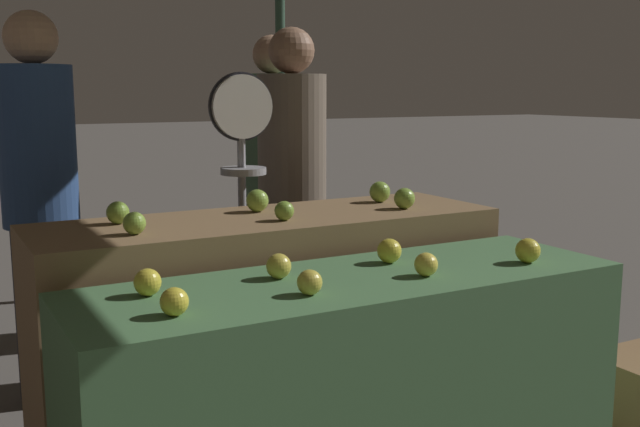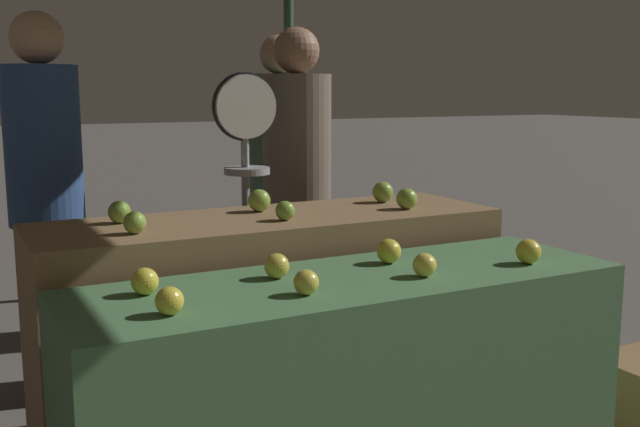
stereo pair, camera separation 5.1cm
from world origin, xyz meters
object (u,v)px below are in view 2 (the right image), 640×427
object	(u,v)px
person_customer_left	(280,160)
person_customer_right	(45,178)
person_vendor_at_scale	(297,175)
produce_scale	(246,166)

from	to	relation	value
person_customer_left	person_customer_right	world-z (taller)	person_customer_right
person_vendor_at_scale	produce_scale	bearing A→B (deg)	15.21
produce_scale	person_customer_left	size ratio (longest dim) A/B	0.86
person_vendor_at_scale	person_customer_right	bearing A→B (deg)	-31.91
person_vendor_at_scale	person_customer_right	distance (m)	1.19
produce_scale	person_customer_right	size ratio (longest dim) A/B	0.85
person_customer_right	produce_scale	bearing A→B (deg)	138.28
produce_scale	person_customer_left	xyz separation A→B (m)	(0.66, 1.09, -0.10)
produce_scale	person_vendor_at_scale	bearing A→B (deg)	38.55
person_vendor_at_scale	person_customer_right	world-z (taller)	person_customer_right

